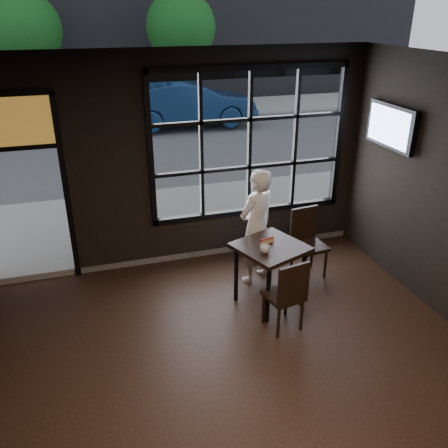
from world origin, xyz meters
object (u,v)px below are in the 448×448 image
object	(u,v)px
navy_car	(188,103)
cafe_table	(269,274)
man	(256,227)
chair_near	(284,293)

from	to	relation	value
navy_car	cafe_table	bearing A→B (deg)	174.60
cafe_table	man	xyz separation A→B (m)	(0.04, 0.63, 0.41)
man	chair_near	bearing A→B (deg)	59.13
man	cafe_table	bearing A→B (deg)	59.24
cafe_table	man	distance (m)	0.75
cafe_table	man	world-z (taller)	man
chair_near	cafe_table	bearing A→B (deg)	-103.94
man	navy_car	xyz separation A→B (m)	(1.25, 9.57, -0.04)
chair_near	man	xyz separation A→B (m)	(0.07, 1.17, 0.36)
chair_near	navy_car	xyz separation A→B (m)	(1.32, 10.74, 0.32)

